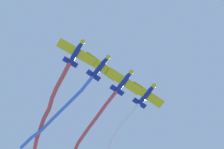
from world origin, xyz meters
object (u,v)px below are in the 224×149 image
airplane_left_wing (101,67)px  airplane_slot (147,95)px  airplane_lead (76,52)px  airplane_right_wing (124,81)px

airplane_left_wing → airplane_slot: size_ratio=1.00×
airplane_slot → airplane_left_wing: bearing=-92.0°
airplane_lead → airplane_right_wing: same height
airplane_left_wing → airplane_right_wing: bearing=86.1°
airplane_left_wing → airplane_slot: (10.85, 2.53, 0.00)m
airplane_right_wing → airplane_left_wing: bearing=-91.8°
airplane_lead → airplane_slot: 16.73m
airplane_lead → airplane_left_wing: 5.59m
airplane_lead → airplane_right_wing: size_ratio=1.00×
airplane_right_wing → airplane_slot: airplane_slot is taller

